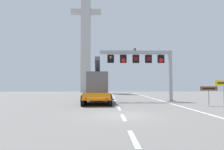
{
  "coord_description": "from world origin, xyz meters",
  "views": [
    {
      "loc": [
        -0.86,
        -13.84,
        2.01
      ],
      "look_at": [
        -0.35,
        12.26,
        3.37
      ],
      "focal_mm": 32.74,
      "sensor_mm": 36.0,
      "label": 1
    }
  ],
  "objects": [
    {
      "name": "edge_line_right",
      "position": [
        6.2,
        12.0,
        0.01
      ],
      "size": [
        0.2,
        63.0,
        0.01
      ],
      "primitive_type": "cube",
      "color": "silver",
      "rests_on": "ground"
    },
    {
      "name": "lane_markings",
      "position": [
        0.11,
        19.11,
        0.01
      ],
      "size": [
        0.2,
        52.82,
        0.01
      ],
      "color": "silver",
      "rests_on": "ground"
    },
    {
      "name": "exit_sign_yellow",
      "position": [
        8.96,
        3.22,
        1.89
      ],
      "size": [
        1.6,
        0.15,
        2.47
      ],
      "color": "#9EA0A5",
      "rests_on": "ground"
    },
    {
      "name": "ground",
      "position": [
        0.0,
        0.0,
        0.0
      ],
      "size": [
        112.0,
        112.0,
        0.0
      ],
      "primitive_type": "plane",
      "color": "slate"
    },
    {
      "name": "tourist_info_sign_brown",
      "position": [
        9.2,
        6.35,
        1.5
      ],
      "size": [
        1.73,
        0.15,
        1.94
      ],
      "color": "#9EA0A5",
      "rests_on": "ground"
    },
    {
      "name": "heavy_haul_truck_orange",
      "position": [
        -2.2,
        13.47,
        1.99
      ],
      "size": [
        3.41,
        14.13,
        5.3
      ],
      "color": "orange",
      "rests_on": "ground"
    },
    {
      "name": "overhead_lane_gantry",
      "position": [
        3.95,
        12.4,
        5.21
      ],
      "size": [
        9.61,
        0.9,
        6.86
      ],
      "color": "#9EA0A5",
      "rests_on": "ground"
    },
    {
      "name": "bridge_pylon_distant",
      "position": [
        -7.49,
        46.57,
        19.9
      ],
      "size": [
        9.0,
        2.0,
        39.02
      ],
      "color": "#B7B7B2",
      "rests_on": "ground"
    }
  ]
}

